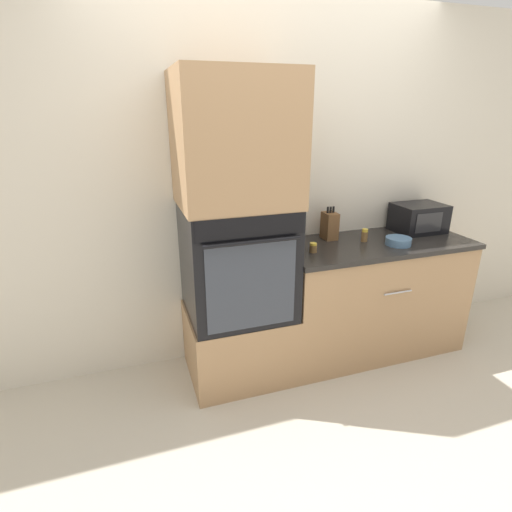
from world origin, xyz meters
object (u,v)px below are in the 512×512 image
object	(u,v)px
condiment_jar_far	(365,235)
microwave	(418,218)
wall_oven	(238,261)
knife_block	(330,226)
condiment_jar_near	(313,248)
bowl	(398,241)
condiment_jar_mid	(288,239)

from	to	relation	value
condiment_jar_far	microwave	bearing A→B (deg)	9.69
condiment_jar_far	wall_oven	bearing A→B (deg)	-178.22
knife_block	condiment_jar_near	xyz separation A→B (m)	(-0.24, -0.23, -0.07)
bowl	condiment_jar_mid	bearing A→B (deg)	161.88
wall_oven	condiment_jar_mid	size ratio (longest dim) A/B	8.67
wall_oven	knife_block	size ratio (longest dim) A/B	3.06
wall_oven	condiment_jar_near	bearing A→B (deg)	-6.77
wall_oven	bowl	size ratio (longest dim) A/B	4.15
microwave	condiment_jar_far	bearing A→B (deg)	-170.31
condiment_jar_far	condiment_jar_near	bearing A→B (deg)	-168.75
condiment_jar_mid	condiment_jar_far	xyz separation A→B (m)	(0.56, -0.10, 0.00)
knife_block	microwave	bearing A→B (deg)	-3.69
condiment_jar_near	condiment_jar_mid	world-z (taller)	condiment_jar_mid
wall_oven	condiment_jar_mid	bearing A→B (deg)	17.94
wall_oven	knife_block	bearing A→B (deg)	12.72
microwave	knife_block	size ratio (longest dim) A/B	1.55
wall_oven	condiment_jar_mid	xyz separation A→B (m)	(0.41, 0.13, 0.06)
bowl	condiment_jar_near	size ratio (longest dim) A/B	2.78
knife_block	condiment_jar_far	bearing A→B (deg)	-33.44
microwave	condiment_jar_far	size ratio (longest dim) A/B	3.99
condiment_jar_mid	condiment_jar_near	bearing A→B (deg)	-61.16
knife_block	bowl	distance (m)	0.50
knife_block	condiment_jar_mid	bearing A→B (deg)	-173.63
knife_block	condiment_jar_far	world-z (taller)	knife_block
wall_oven	microwave	distance (m)	1.52
knife_block	bowl	xyz separation A→B (m)	(0.40, -0.28, -0.07)
microwave	condiment_jar_near	size ratio (longest dim) A/B	5.85
bowl	condiment_jar_far	xyz separation A→B (m)	(-0.19, 0.14, 0.02)
wall_oven	condiment_jar_near	xyz separation A→B (m)	(0.51, -0.06, 0.05)
condiment_jar_near	condiment_jar_far	size ratio (longest dim) A/B	0.68
knife_block	bowl	size ratio (longest dim) A/B	1.36
bowl	condiment_jar_near	distance (m)	0.65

